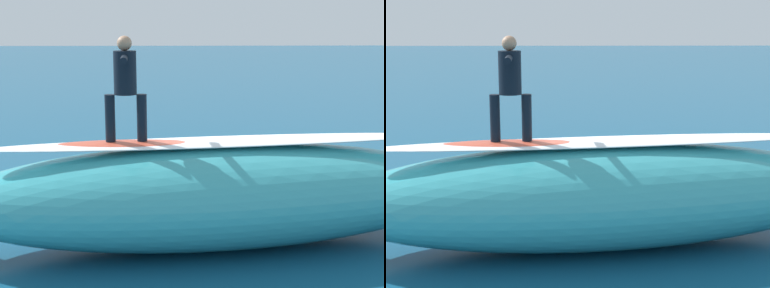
{
  "view_description": "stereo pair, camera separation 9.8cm",
  "coord_description": "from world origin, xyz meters",
  "views": [
    {
      "loc": [
        0.94,
        10.93,
        3.52
      ],
      "look_at": [
        0.65,
        0.36,
        1.25
      ],
      "focal_mm": 56.72,
      "sensor_mm": 36.0,
      "label": 1
    },
    {
      "loc": [
        0.84,
        10.94,
        3.52
      ],
      "look_at": [
        0.65,
        0.36,
        1.25
      ],
      "focal_mm": 56.72,
      "sensor_mm": 36.0,
      "label": 2
    }
  ],
  "objects": [
    {
      "name": "foam_patch_mid",
      "position": [
        1.38,
        1.04,
        0.06
      ],
      "size": [
        0.75,
        0.7,
        0.13
      ],
      "primitive_type": "ellipsoid",
      "rotation": [
        0.0,
        0.0,
        2.94
      ],
      "color": "white",
      "rests_on": "ground_plane"
    },
    {
      "name": "surfer_riding",
      "position": [
        1.66,
        2.2,
        2.59
      ],
      "size": [
        0.61,
        1.45,
        1.53
      ],
      "rotation": [
        0.0,
        0.0,
        0.06
      ],
      "color": "black",
      "rests_on": "surfboard_riding"
    },
    {
      "name": "wave_crest",
      "position": [
        0.3,
        2.02,
        0.8
      ],
      "size": [
        8.42,
        3.33,
        1.6
      ],
      "primitive_type": "ellipsoid",
      "rotation": [
        0.0,
        0.0,
        0.14
      ],
      "color": "teal",
      "rests_on": "ground_plane"
    },
    {
      "name": "ground_plane",
      "position": [
        0.0,
        0.0,
        0.0
      ],
      "size": [
        120.0,
        120.0,
        0.0
      ],
      "primitive_type": "plane",
      "color": "#145175"
    },
    {
      "name": "foam_patch_near",
      "position": [
        3.43,
        -0.57,
        0.05
      ],
      "size": [
        1.06,
        1.05,
        0.11
      ],
      "primitive_type": "ellipsoid",
      "rotation": [
        0.0,
        0.0,
        0.58
      ],
      "color": "white",
      "rests_on": "ground_plane"
    },
    {
      "name": "surfboard_paddling",
      "position": [
        -0.37,
        -1.48,
        0.04
      ],
      "size": [
        1.76,
        1.68,
        0.09
      ],
      "primitive_type": "ellipsoid",
      "rotation": [
        0.0,
        0.0,
        -2.4
      ],
      "color": "#33B2D1",
      "rests_on": "ground_plane"
    },
    {
      "name": "wave_foam_lip",
      "position": [
        0.3,
        2.02,
        1.64
      ],
      "size": [
        7.0,
        1.72,
        0.08
      ],
      "primitive_type": "ellipsoid",
      "rotation": [
        0.0,
        0.0,
        0.14
      ],
      "color": "white",
      "rests_on": "wave_crest"
    },
    {
      "name": "surfer_paddling",
      "position": [
        -0.27,
        -1.4,
        0.22
      ],
      "size": [
        1.35,
        1.26,
        0.3
      ],
      "rotation": [
        0.0,
        0.0,
        -2.4
      ],
      "color": "black",
      "rests_on": "surfboard_paddling"
    },
    {
      "name": "surfboard_riding",
      "position": [
        1.66,
        2.2,
        1.65
      ],
      "size": [
        2.21,
        0.66,
        0.1
      ],
      "primitive_type": "ellipsoid",
      "rotation": [
        0.0,
        0.0,
        0.06
      ],
      "color": "#E0563D",
      "rests_on": "wave_crest"
    }
  ]
}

